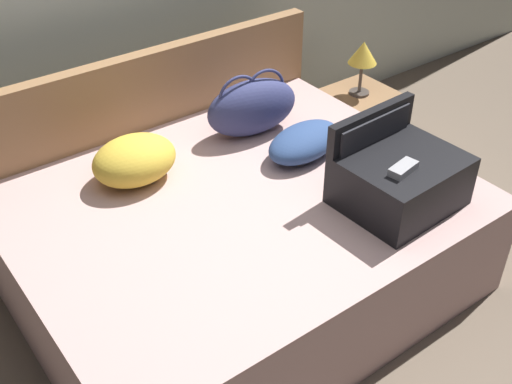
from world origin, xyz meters
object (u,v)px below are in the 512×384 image
duffel_bag (252,107)px  nightstand (356,125)px  bed (241,242)px  hard_case_large (400,176)px  pillow_near_headboard (304,142)px  table_lamp (363,55)px  pillow_center_head (134,160)px

duffel_bag → nightstand: size_ratio=1.19×
bed → nightstand: bearing=22.9°
bed → hard_case_large: bearing=-39.4°
pillow_near_headboard → hard_case_large: bearing=-82.2°
bed → nightstand: bed is taller
table_lamp → nightstand: bearing=-90.0°
pillow_near_headboard → table_lamp: bearing=28.0°
table_lamp → pillow_near_headboard: bearing=-152.0°
hard_case_large → nightstand: 1.31m
hard_case_large → bed: bearing=138.1°
duffel_bag → nightstand: 1.01m
bed → pillow_center_head: (-0.30, 0.41, 0.37)m
bed → pillow_center_head: size_ratio=5.00×
nightstand → hard_case_large: bearing=-127.1°
hard_case_large → duffel_bag: bearing=97.3°
bed → duffel_bag: (0.39, 0.43, 0.42)m
pillow_near_headboard → pillow_center_head: (-0.77, 0.31, 0.03)m
hard_case_large → duffel_bag: size_ratio=0.99×
bed → pillow_near_headboard: (0.47, 0.11, 0.34)m
pillow_center_head → table_lamp: (1.59, 0.13, 0.06)m
pillow_center_head → bed: bearing=-53.7°
pillow_center_head → hard_case_large: bearing=-45.4°
hard_case_large → pillow_center_head: size_ratio=1.30×
pillow_near_headboard → pillow_center_head: pillow_center_head is taller
pillow_center_head → nightstand: 1.65m
duffel_bag → pillow_near_headboard: bearing=-76.8°
pillow_center_head → table_lamp: 1.59m
duffel_bag → hard_case_large: bearing=-80.2°
hard_case_large → table_lamp: (0.74, 0.99, 0.02)m
pillow_near_headboard → pillow_center_head: size_ratio=1.11×
hard_case_large → nightstand: size_ratio=1.18×
pillow_near_headboard → duffel_bag: bearing=103.2°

